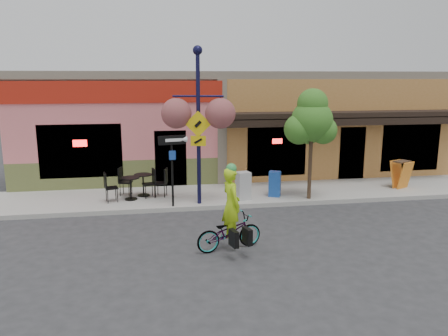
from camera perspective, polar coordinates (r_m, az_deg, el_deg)
name	(u,v)px	position (r m, az deg, el deg)	size (l,w,h in m)	color
ground	(269,212)	(14.29, 5.94, -5.72)	(90.00, 90.00, 0.00)	#2D2D30
sidewalk	(255,194)	(16.13, 4.08, -3.36)	(24.00, 3.00, 0.15)	#9E9B93
curb	(265,205)	(14.78, 5.39, -4.81)	(24.00, 0.12, 0.15)	#A8A59E
building	(229,120)	(21.05, 0.68, 6.27)	(18.20, 8.20, 4.50)	#D86A6E
bicycle	(229,232)	(11.11, 0.68, -8.38)	(0.61, 1.74, 0.91)	maroon
cyclist_rider	(231,214)	(10.96, 0.94, -6.03)	(0.68, 0.45, 1.87)	#A9D916
lamp_post	(198,127)	(14.15, -3.36, 5.38)	(1.63, 0.65, 5.12)	#111033
one_way_sign	(172,171)	(14.11, -6.77, -0.43)	(0.89, 0.19, 2.33)	black
cafe_set_left	(130,185)	(15.27, -12.13, -2.20)	(1.71, 0.85, 1.02)	black
cafe_set_right	(143,182)	(15.67, -10.51, -1.77)	(1.70, 0.85, 1.02)	black
newspaper_box_blue	(275,184)	(15.49, 6.65, -2.07)	(0.40, 0.36, 0.89)	#1A49A1
newspaper_box_grey	(243,186)	(15.00, 2.51, -2.33)	(0.45, 0.40, 0.96)	#ADADAD
street_tree	(311,144)	(15.08, 11.29, 3.09)	(1.49, 1.49, 3.82)	#3D7A26
sandwich_board	(406,175)	(17.69, 22.63, -0.89)	(0.63, 0.46, 1.05)	orange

